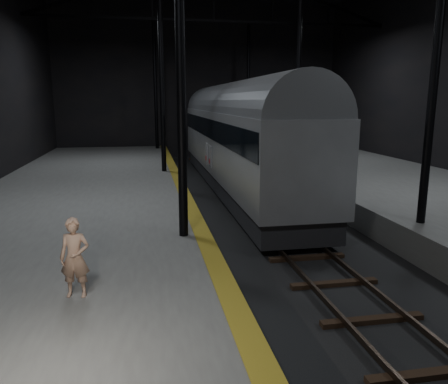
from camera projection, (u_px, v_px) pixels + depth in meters
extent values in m
plane|color=black|center=(270.00, 224.00, 17.38)|extent=(44.00, 44.00, 0.00)
cube|color=#50504E|center=(73.00, 221.00, 15.96)|extent=(9.00, 43.80, 1.00)
cube|color=#50504E|center=(440.00, 204.00, 18.60)|extent=(9.00, 43.80, 1.00)
cube|color=olive|center=(189.00, 203.00, 16.61)|extent=(0.50, 43.80, 0.01)
cube|color=#3F3328|center=(253.00, 221.00, 17.22)|extent=(0.08, 43.00, 0.14)
cube|color=#3F3328|center=(288.00, 219.00, 17.47)|extent=(0.08, 43.00, 0.14)
cube|color=black|center=(270.00, 223.00, 17.37)|extent=(2.40, 42.00, 0.12)
cylinder|color=black|center=(180.00, 56.00, 11.63)|extent=(0.26, 0.26, 10.00)
cylinder|color=black|center=(436.00, 60.00, 12.97)|extent=(0.26, 0.26, 10.00)
cylinder|color=black|center=(162.00, 78.00, 23.19)|extent=(0.26, 0.26, 10.00)
cylinder|color=black|center=(298.00, 79.00, 24.52)|extent=(0.26, 0.26, 10.00)
cylinder|color=black|center=(155.00, 86.00, 34.74)|extent=(0.26, 0.26, 10.00)
cylinder|color=black|center=(248.00, 86.00, 36.08)|extent=(0.26, 0.26, 10.00)
cube|color=black|center=(214.00, 21.00, 28.81)|extent=(23.60, 0.15, 0.18)
cube|color=#A4A8AC|center=(236.00, 142.00, 23.21)|extent=(3.07, 21.16, 3.17)
cube|color=black|center=(236.00, 178.00, 23.62)|extent=(2.80, 20.73, 0.90)
cube|color=black|center=(237.00, 127.00, 23.06)|extent=(3.13, 20.84, 0.95)
cylinder|color=slate|center=(237.00, 111.00, 22.89)|extent=(3.01, 20.94, 3.01)
cube|color=black|center=(276.00, 222.00, 16.57)|extent=(1.90, 2.33, 0.37)
cube|color=black|center=(215.00, 166.00, 30.83)|extent=(1.90, 2.33, 0.37)
cube|color=silver|center=(210.00, 156.00, 22.05)|extent=(0.04, 0.79, 1.11)
cube|color=silver|center=(207.00, 154.00, 23.27)|extent=(0.04, 0.79, 1.11)
cylinder|color=maroon|center=(210.00, 161.00, 22.28)|extent=(0.03, 0.28, 0.28)
cylinder|color=maroon|center=(206.00, 158.00, 23.50)|extent=(0.03, 0.28, 0.28)
imported|color=tan|center=(75.00, 258.00, 8.56)|extent=(0.64, 0.47, 1.61)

